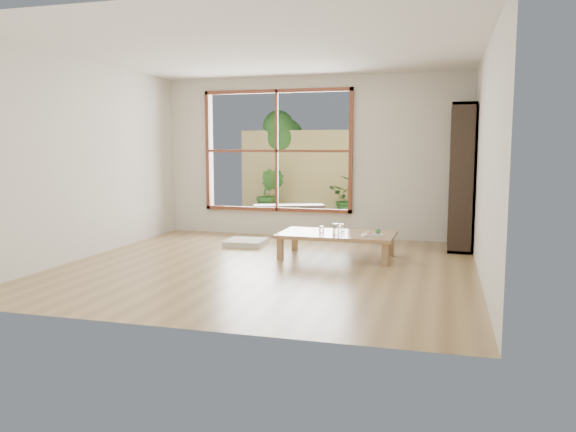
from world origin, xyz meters
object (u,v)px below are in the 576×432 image
Objects in this scene: bookshelf at (461,177)px; garden_bench at (289,208)px; low_table at (337,236)px; food_tray at (374,234)px.

bookshelf is 1.57× the size of garden_bench.
garden_bench is (-2.94, 1.32, -0.67)m from bookshelf.
bookshelf is 3.29m from garden_bench.
bookshelf is at bearing 36.71° from low_table.
bookshelf reaches higher than food_tray.
low_table is 0.50m from food_tray.
food_tray is (0.50, -0.07, 0.06)m from low_table.
bookshelf reaches higher than garden_bench.
food_tray reaches higher than low_table.
bookshelf reaches higher than low_table.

